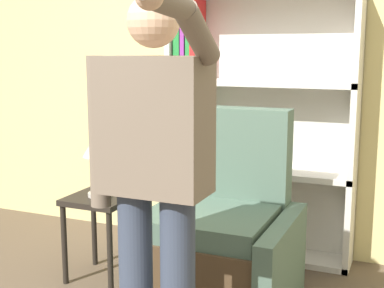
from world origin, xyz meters
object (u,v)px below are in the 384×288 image
(armchair, at_px, (223,243))
(side_table, at_px, (101,212))
(person_standing, at_px, (154,171))
(bookcase, at_px, (243,127))
(table_lamp, at_px, (99,149))

(armchair, bearing_deg, side_table, 179.46)
(side_table, bearing_deg, person_standing, -46.26)
(bookcase, height_order, table_lamp, bookcase)
(table_lamp, bearing_deg, side_table, 104.04)
(person_standing, xyz_separation_m, table_lamp, (-0.85, 0.88, -0.12))
(side_table, relative_size, table_lamp, 1.30)
(bookcase, relative_size, table_lamp, 4.40)
(side_table, bearing_deg, armchair, -0.54)
(bookcase, bearing_deg, person_standing, -84.67)
(bookcase, height_order, person_standing, bookcase)
(armchair, bearing_deg, bookcase, 100.42)
(person_standing, distance_m, table_lamp, 1.23)
(armchair, relative_size, table_lamp, 2.66)
(bookcase, distance_m, side_table, 1.18)
(person_standing, height_order, table_lamp, person_standing)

